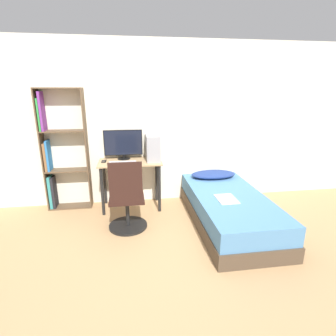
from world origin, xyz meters
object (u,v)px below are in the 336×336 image
Objects in this scene: bookshelf at (58,154)px; office_chair at (127,204)px; monitor at (123,144)px; pc_tower at (153,147)px; bed at (228,209)px; keyboard at (123,163)px.

bookshelf reaches higher than office_chair.
office_chair is at bearing -39.76° from bookshelf.
office_chair is (1.00, -0.83, -0.49)m from bookshelf.
monitor is 1.42× the size of pc_tower.
office_chair is 2.35× the size of pc_tower.
office_chair is at bearing 178.48° from bed.
office_chair is 0.49× the size of bed.
bed is 1.64m from keyboard.
bookshelf is 4.42× the size of pc_tower.
monitor is 1.49× the size of keyboard.
bookshelf reaches higher than pc_tower.
office_chair is at bearing -85.45° from keyboard.
monitor reaches higher than bed.
monitor is at bearing 148.22° from bed.
pc_tower is at bearing -4.59° from bookshelf.
pc_tower is at bearing 16.88° from keyboard.
pc_tower reaches higher than office_chair.
keyboard is 0.95× the size of pc_tower.
pc_tower is (1.40, -0.11, 0.09)m from bookshelf.
office_chair is at bearing -87.78° from monitor.
bookshelf is at bearing 175.41° from pc_tower.
office_chair reaches higher than bed.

